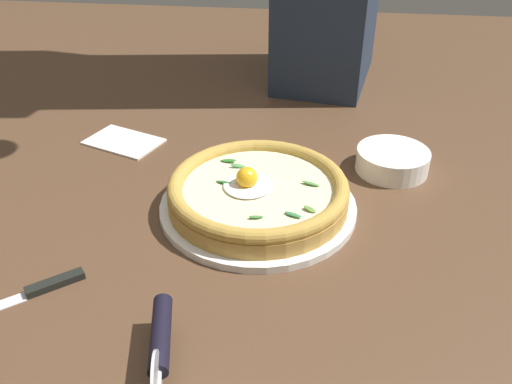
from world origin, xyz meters
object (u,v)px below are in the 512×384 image
(side_bowl, at_px, (392,160))
(pizza_cutter, at_px, (160,348))
(pizza, at_px, (256,191))
(folded_napkin, at_px, (124,141))
(table_knife, at_px, (27,294))

(side_bowl, height_order, pizza_cutter, pizza_cutter)
(pizza, height_order, pizza_cutter, pizza_cutter)
(pizza, height_order, folded_napkin, pizza)
(side_bowl, relative_size, table_knife, 0.73)
(side_bowl, xyz_separation_m, pizza_cutter, (-0.47, 0.28, 0.02))
(pizza, distance_m, pizza_cutter, 0.33)
(pizza_cutter, bearing_deg, table_knife, 65.51)
(pizza_cutter, bearing_deg, pizza, -10.79)
(side_bowl, relative_size, pizza_cutter, 0.79)
(table_knife, distance_m, folded_napkin, 0.42)
(pizza, relative_size, pizza_cutter, 1.76)
(pizza, relative_size, folded_napkin, 2.01)
(pizza, distance_m, table_knife, 0.35)
(pizza_cutter, distance_m, table_knife, 0.23)
(table_knife, xyz_separation_m, folded_napkin, (0.42, 0.02, 0.00))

